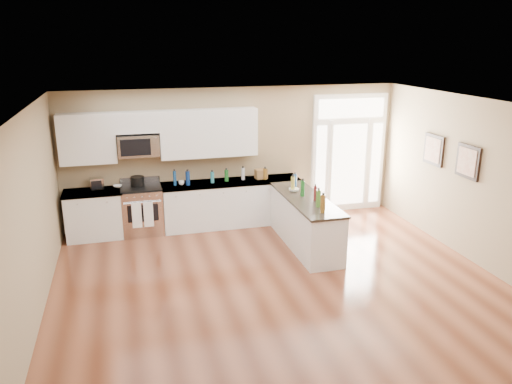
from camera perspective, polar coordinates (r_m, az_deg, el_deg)
ground at (r=7.31m, az=4.87°, el=-13.49°), size 8.00×8.00×0.00m
room_shell at (r=6.61m, az=5.23°, el=-0.62°), size 8.00×8.00×8.00m
back_cabinet_left at (r=10.16m, az=-17.94°, el=-2.60°), size 1.10×0.66×0.94m
back_cabinet_right at (r=10.34m, az=-2.79°, el=-1.42°), size 2.85×0.66×0.94m
peninsula_cabinet at (r=9.32m, az=5.65°, el=-3.61°), size 0.69×2.32×0.94m
upper_cabinet_left at (r=9.92m, az=-18.75°, el=5.78°), size 1.04×0.33×0.95m
upper_cabinet_right at (r=10.04m, az=-5.42°, el=6.73°), size 1.94×0.33×0.95m
upper_cabinet_short at (r=9.86m, az=-13.47°, el=7.77°), size 0.82×0.33×0.40m
microwave at (r=9.90m, az=-13.29°, el=5.23°), size 0.78×0.41×0.42m
entry_door at (r=11.21m, az=10.52°, el=4.35°), size 1.70×0.10×2.60m
wall_art_near at (r=10.10m, az=19.63°, el=4.57°), size 0.05×0.58×0.58m
wall_art_far at (r=9.31m, az=23.05°, el=3.21°), size 0.05×0.58×0.58m
kitchen_range at (r=10.12m, az=-12.85°, el=-2.01°), size 0.78×0.69×1.08m
stockpot at (r=10.06m, az=-13.39°, el=1.25°), size 0.34×0.34×0.20m
toaster_oven at (r=10.10m, az=-17.74°, el=0.94°), size 0.28×0.23×0.22m
cardboard_box at (r=10.36m, az=0.59°, el=2.09°), size 0.26×0.20×0.20m
bowl_left at (r=10.11m, az=-15.53°, el=0.64°), size 0.19×0.19×0.04m
bowl_peninsula at (r=9.50m, az=4.36°, el=0.23°), size 0.20×0.20×0.06m
cup_counter at (r=10.00m, az=-8.51°, el=1.04°), size 0.14×0.14×0.09m
counter_bottles at (r=9.45m, az=1.01°, el=0.86°), size 2.39×2.41×0.31m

